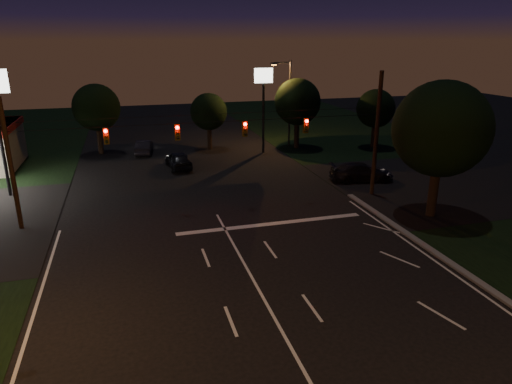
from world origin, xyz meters
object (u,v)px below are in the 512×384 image
object	(u,v)px
car_cross	(362,172)
car_oncoming_b	(144,147)
tree_right_near	(440,130)
utility_pole_right	(371,194)
car_oncoming_a	(178,160)

from	to	relation	value
car_cross	car_oncoming_b	bearing A→B (deg)	59.43
car_oncoming_b	car_cross	size ratio (longest dim) A/B	0.81
tree_right_near	car_cross	bearing A→B (deg)	94.68
car_oncoming_b	utility_pole_right	bearing A→B (deg)	139.67
car_oncoming_b	car_cross	distance (m)	22.13
car_oncoming_a	car_cross	distance (m)	16.09
tree_right_near	car_oncoming_b	bearing A→B (deg)	127.30
car_oncoming_b	tree_right_near	bearing A→B (deg)	135.55
tree_right_near	car_cross	world-z (taller)	tree_right_near
utility_pole_right	car_oncoming_a	world-z (taller)	utility_pole_right
car_oncoming_a	car_cross	xyz separation A→B (m)	(13.93, -8.06, -0.03)
utility_pole_right	car_oncoming_b	bearing A→B (deg)	131.43
tree_right_near	car_oncoming_b	world-z (taller)	tree_right_near
car_cross	tree_right_near	bearing A→B (deg)	-164.62
utility_pole_right	tree_right_near	bearing A→B (deg)	-72.47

